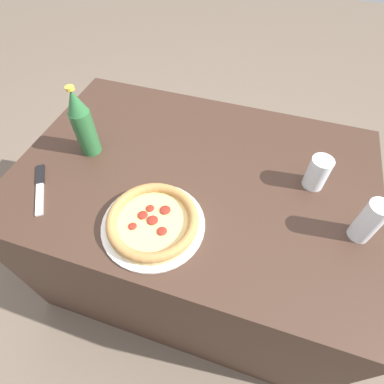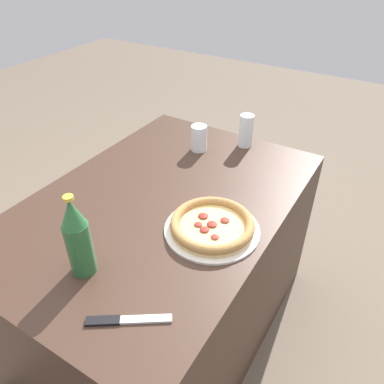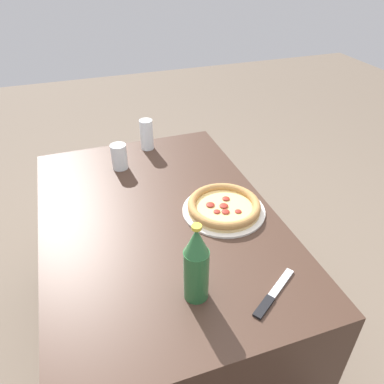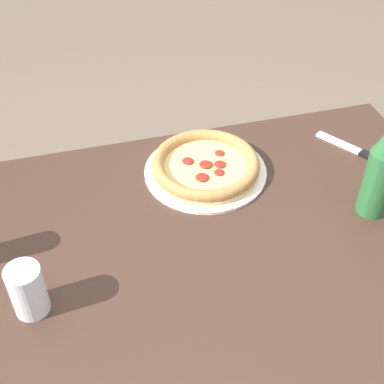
{
  "view_description": "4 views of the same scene",
  "coord_description": "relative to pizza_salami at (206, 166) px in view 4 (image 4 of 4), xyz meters",
  "views": [
    {
      "loc": [
        -0.2,
        0.65,
        1.48
      ],
      "look_at": [
        -0.03,
        0.12,
        0.77
      ],
      "focal_mm": 28.0,
      "sensor_mm": 36.0,
      "label": 1
    },
    {
      "loc": [
        0.86,
        0.65,
        1.51
      ],
      "look_at": [
        -0.02,
        0.12,
        0.79
      ],
      "focal_mm": 35.0,
      "sensor_mm": 36.0,
      "label": 2
    },
    {
      "loc": [
        1.05,
        -0.23,
        1.57
      ],
      "look_at": [
        0.0,
        0.13,
        0.8
      ],
      "focal_mm": 35.0,
      "sensor_mm": 36.0,
      "label": 3
    },
    {
      "loc": [
        -0.25,
        -0.75,
        1.58
      ],
      "look_at": [
        -0.02,
        0.1,
        0.79
      ],
      "focal_mm": 50.0,
      "sensor_mm": 36.0,
      "label": 4
    }
  ],
  "objects": [
    {
      "name": "table",
      "position": [
        -0.05,
        -0.24,
        -0.38
      ],
      "size": [
        1.22,
        0.83,
        0.72
      ],
      "color": "#3D281E",
      "rests_on": "ground_plane"
    },
    {
      "name": "pizza_salami",
      "position": [
        0.0,
        0.0,
        0.0
      ],
      "size": [
        0.31,
        0.31,
        0.04
      ],
      "color": "silver",
      "rests_on": "table"
    },
    {
      "name": "glass_iced_tea",
      "position": [
        -0.44,
        -0.31,
        0.03
      ],
      "size": [
        0.07,
        0.07,
        0.11
      ],
      "color": "white",
      "rests_on": "table"
    },
    {
      "name": "beer_bottle",
      "position": [
        0.33,
        -0.23,
        0.1
      ],
      "size": [
        0.07,
        0.07,
        0.26
      ],
      "color": "#286033",
      "rests_on": "table"
    },
    {
      "name": "knife",
      "position": [
        0.41,
        -0.02,
        -0.02
      ],
      "size": [
        0.14,
        0.19,
        0.01
      ],
      "color": "black",
      "rests_on": "table"
    }
  ]
}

